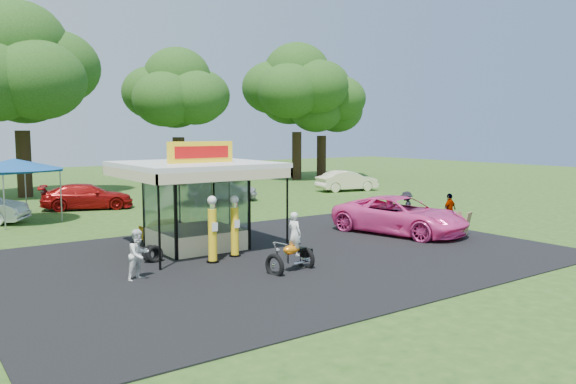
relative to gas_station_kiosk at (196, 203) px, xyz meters
name	(u,v)px	position (x,y,z in m)	size (l,w,h in m)	color
ground	(316,266)	(2.00, -4.99, -1.78)	(120.00, 120.00, 0.00)	#264916
asphalt_apron	(282,255)	(2.00, -2.99, -1.76)	(20.00, 14.00, 0.04)	black
gas_station_kiosk	(196,203)	(0.00, 0.00, 0.00)	(5.40, 5.40, 4.18)	white
gas_pump_left	(212,231)	(-0.63, -2.56, -0.65)	(0.44, 0.44, 2.36)	black
gas_pump_right	(235,228)	(0.48, -2.17, -0.70)	(0.42, 0.42, 2.26)	black
motorcycle	(293,248)	(0.99, -5.08, -0.99)	(1.78, 1.07, 2.03)	black
spare_tires	(153,254)	(-2.31, -1.31, -1.47)	(0.78, 0.51, 0.65)	black
a_frame_sign	(464,224)	(10.69, -4.39, -1.24)	(0.65, 0.71, 1.07)	#593819
kiosk_car	(173,228)	(0.00, 2.21, -1.30)	(1.13, 2.82, 0.96)	yellow
pink_sedan	(400,215)	(8.79, -2.41, -0.95)	(2.78, 6.02, 1.67)	#FF45A1
spectator_west	(139,255)	(-3.51, -3.21, -0.99)	(0.77, 0.60, 1.59)	white
spectator_east_a	(406,208)	(10.71, -1.02, -0.95)	(1.08, 0.62, 1.67)	black
spectator_east_b	(450,210)	(12.19, -2.40, -0.98)	(0.94, 0.39, 1.60)	gray
bg_car_b	(87,196)	(-0.25, 13.81, -1.03)	(2.10, 5.16, 1.50)	#940C0B
bg_car_c	(222,189)	(8.10, 12.72, -1.00)	(1.85, 4.59, 1.56)	#B4B4B9
bg_car_e	(347,181)	(18.86, 12.59, -1.00)	(1.65, 4.74, 1.56)	#F5ECBC
tent_west	(14,165)	(-4.56, 10.83, 1.13)	(4.60, 4.60, 3.22)	gray
tent_east	(202,158)	(6.06, 11.49, 1.12)	(4.59, 4.59, 3.21)	gray
oak_far_c	(20,76)	(-2.00, 22.63, 6.50)	(11.07, 11.07, 13.05)	black
oak_far_d	(178,100)	(10.42, 24.52, 5.39)	(9.46, 9.46, 11.26)	black
oak_far_e	(297,95)	(21.89, 23.24, 6.18)	(10.48, 10.48, 12.47)	black
oak_far_f	(322,104)	(25.44, 23.93, 5.40)	(9.29, 9.29, 11.19)	black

